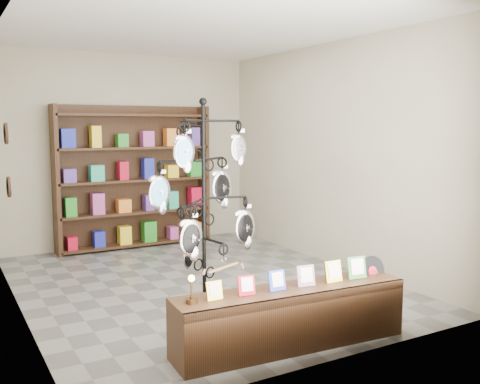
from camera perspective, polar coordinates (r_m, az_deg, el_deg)
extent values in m
plane|color=slate|center=(6.58, -4.51, -9.62)|extent=(5.00, 5.00, 0.00)
plane|color=#B1A98F|center=(8.64, -11.71, 4.35)|extent=(4.00, 0.00, 4.00)
plane|color=#B1A98F|center=(4.19, 10.01, 1.70)|extent=(4.00, 0.00, 4.00)
plane|color=#B1A98F|center=(5.76, -22.99, 2.67)|extent=(0.00, 5.00, 5.00)
plane|color=#B1A98F|center=(7.38, 9.59, 3.96)|extent=(0.00, 5.00, 5.00)
plane|color=white|center=(6.40, -4.78, 17.07)|extent=(5.00, 5.00, 0.00)
cylinder|color=black|center=(5.12, -3.77, -14.37)|extent=(0.55, 0.55, 0.03)
cylinder|color=black|center=(4.84, -3.87, -3.01)|extent=(0.05, 0.05, 2.08)
sphere|color=black|center=(4.77, -3.98, 9.62)|extent=(0.07, 0.07, 0.07)
ellipsoid|color=silver|center=(5.08, -5.57, -7.01)|extent=(0.11, 0.07, 0.22)
cube|color=#B6884B|center=(4.69, -1.76, -8.04)|extent=(0.37, 0.17, 0.04)
cube|color=black|center=(4.72, 5.47, -13.15)|extent=(2.12, 0.58, 0.51)
cube|color=gold|center=(4.30, -2.77, -10.45)|extent=(0.14, 0.06, 0.15)
cube|color=#B60E1F|center=(4.42, 0.69, -9.93)|extent=(0.15, 0.06, 0.16)
cube|color=#263FA5|center=(4.54, 3.96, -9.39)|extent=(0.16, 0.06, 0.17)
cube|color=#E54C33|center=(4.68, 7.04, -8.86)|extent=(0.17, 0.07, 0.18)
cube|color=gold|center=(4.84, 9.91, -8.35)|extent=(0.17, 0.07, 0.19)
cube|color=#337233|center=(4.98, 12.34, -7.88)|extent=(0.18, 0.07, 0.20)
cylinder|color=black|center=(5.17, 13.92, -8.18)|extent=(0.29, 0.09, 0.28)
cylinder|color=#B60E1F|center=(5.17, 13.95, -8.19)|extent=(0.10, 0.03, 0.09)
cylinder|color=#412912|center=(4.26, -5.17, -11.49)|extent=(0.09, 0.09, 0.04)
cylinder|color=#412912|center=(4.23, -5.18, -10.39)|extent=(0.02, 0.02, 0.13)
sphere|color=#FFBF59|center=(4.20, -5.20, -9.15)|extent=(0.05, 0.05, 0.05)
cube|color=black|center=(8.61, -11.52, 1.67)|extent=(2.40, 0.04, 2.20)
cube|color=black|center=(8.16, -19.05, 1.14)|extent=(0.06, 0.36, 2.20)
cube|color=black|center=(8.90, -3.96, 1.97)|extent=(0.06, 0.36, 2.20)
cube|color=black|center=(8.62, -11.01, -5.38)|extent=(2.36, 0.36, 0.04)
cube|color=black|center=(8.53, -11.09, -2.09)|extent=(2.36, 0.36, 0.03)
cube|color=black|center=(8.46, -11.17, 1.25)|extent=(2.36, 0.36, 0.04)
cube|color=black|center=(8.43, -11.25, 4.64)|extent=(2.36, 0.36, 0.04)
cube|color=black|center=(8.42, -11.33, 8.03)|extent=(2.36, 0.36, 0.04)
cylinder|color=black|center=(6.55, -23.70, 5.72)|extent=(0.03, 0.24, 0.24)
cylinder|color=black|center=(6.58, -23.44, 0.50)|extent=(0.03, 0.24, 0.24)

